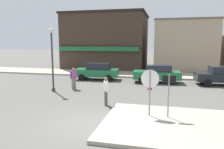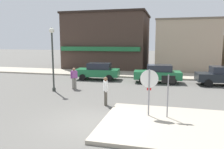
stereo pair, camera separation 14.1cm
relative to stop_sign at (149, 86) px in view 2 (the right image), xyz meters
name	(u,v)px [view 2 (the right image)]	position (x,y,z in m)	size (l,w,h in m)	color
ground_plane	(90,123)	(-2.41, -1.27, -1.52)	(160.00, 160.00, 0.00)	#5B5954
sidewalk_corner	(178,126)	(1.29, -0.80, -1.44)	(6.40, 4.80, 0.15)	#A89E8C
kerb_far	(136,74)	(-2.41, 13.07, -1.44)	(80.00, 4.00, 0.15)	#A89E8C
stop_sign	(149,86)	(0.00, 0.00, 0.00)	(0.82, 0.11, 2.30)	gray
one_way_sign	(168,92)	(0.84, -0.04, -0.19)	(0.60, 0.08, 2.10)	gray
lamp_post	(52,50)	(-7.11, 4.07, 1.44)	(0.36, 0.36, 4.54)	#333833
parked_car_nearest	(98,71)	(-5.50, 9.49, -0.71)	(4.12, 2.11, 1.56)	#1E6B3D
parked_car_second	(158,73)	(0.00, 9.27, -0.71)	(4.14, 2.15, 1.56)	#1E6B3D
parked_car_third	(223,76)	(5.16, 9.27, -0.71)	(4.14, 2.15, 1.56)	black
pedestrian_crossing_near	(74,78)	(-5.97, 5.07, -0.65)	(0.45, 0.46, 1.61)	gray
pedestrian_crossing_far	(106,90)	(-2.50, 1.54, -0.65)	(0.33, 0.55, 1.61)	#4C473D
building_corner_shop	(109,41)	(-7.11, 19.26, 2.08)	(10.55, 8.88, 7.19)	#3D2D26
building_storefront_left_near	(185,46)	(2.87, 18.64, 1.55)	(7.13, 6.61, 6.12)	tan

